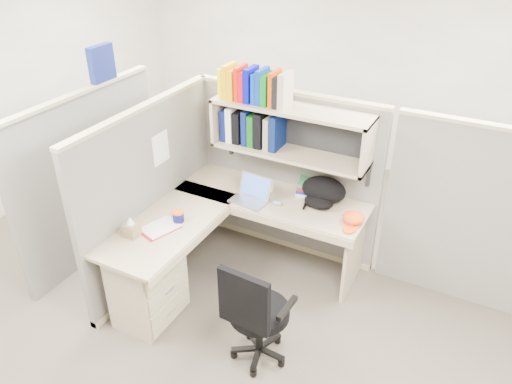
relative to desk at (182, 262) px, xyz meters
The scene contains 14 objects.
ground 0.66m from the desk, 35.01° to the left, with size 6.00×6.00×0.00m, color #3C372E.
room_shell 1.28m from the desk, 35.01° to the left, with size 6.00×6.00×6.00m.
cubicle 0.88m from the desk, 86.86° to the left, with size 3.79×1.84×1.95m.
desk is the anchor object (origin of this frame).
laptop 0.84m from the desk, 68.78° to the left, with size 0.32×0.32×0.23m, color #ADAEB2, non-canonical shape.
backpack 1.33m from the desk, 48.28° to the left, with size 0.40×0.31×0.23m, color black, non-canonical shape.
orange_cap 1.47m from the desk, 33.73° to the left, with size 0.18×0.21×0.10m, color #EA4C14, non-canonical shape.
snack_canister 0.39m from the desk, 127.07° to the left, with size 0.10×0.10×0.10m.
tissue_box 0.53m from the desk, 147.60° to the right, with size 0.11×0.11×0.18m, color #8B754F, non-canonical shape.
mouse 0.97m from the desk, 56.40° to the left, with size 0.09×0.06×0.03m, color #7C96B0.
paper_cup 1.06m from the desk, 70.13° to the left, with size 0.06×0.06×0.09m, color silver.
book_stack 1.33m from the desk, 59.30° to the left, with size 0.19×0.25×0.12m, color gray, non-canonical shape.
loose_paper 0.35m from the desk, behind, with size 0.22×0.29×0.00m, color silver, non-canonical shape.
task_chair 0.90m from the desk, 18.29° to the right, with size 0.50×0.46×0.94m.
Camera 1 is at (1.67, -2.92, 3.04)m, focal length 35.00 mm.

